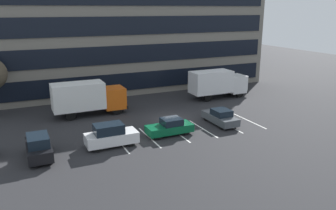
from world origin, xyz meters
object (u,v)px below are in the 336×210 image
Objects in this scene: box_truck_white at (217,83)px; sedan_charcoal at (220,117)px; box_truck_orange at (88,97)px; suv_black at (39,147)px; sedan_forest at (170,127)px; suv_white at (111,135)px.

sedan_charcoal is at bearing -120.91° from box_truck_white.
suv_black is (-5.88, -9.48, -1.14)m from box_truck_orange.
suv_black is 11.47m from sedan_forest.
sedan_forest is 0.99× the size of sedan_charcoal.
suv_black is 0.98× the size of sedan_forest.
sedan_charcoal is (-5.39, -9.01, -1.29)m from box_truck_white.
box_truck_white reaches higher than sedan_forest.
box_truck_orange is 1.80× the size of suv_white.
box_truck_white is 1.78× the size of sedan_charcoal.
sedan_charcoal is (17.36, 0.91, -0.18)m from suv_black.
suv_white is (-5.71, -0.39, 0.23)m from sedan_forest.
box_truck_white is at bearing 40.26° from sedan_forest.
suv_black reaches higher than sedan_charcoal.
suv_white is at bearing -90.77° from box_truck_orange.
suv_black is 0.96× the size of suv_white.
sedan_forest is at bearing -58.58° from box_truck_orange.
box_truck_white is 10.58m from sedan_charcoal.
sedan_charcoal is at bearing -36.77° from box_truck_orange.
suv_black is 17.38m from sedan_charcoal.
box_truck_white is 0.98× the size of box_truck_orange.
box_truck_white reaches higher than suv_white.
box_truck_white is 1.84× the size of suv_black.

